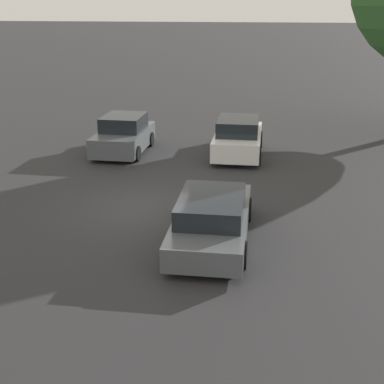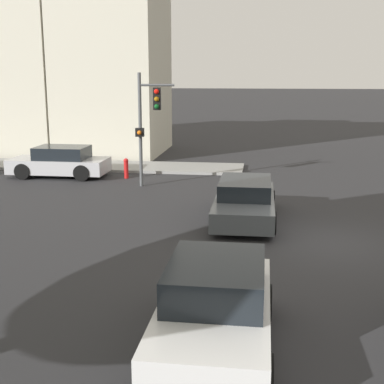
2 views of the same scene
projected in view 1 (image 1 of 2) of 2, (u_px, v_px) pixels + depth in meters
ground_plane at (144, 208)px, 16.42m from camera, size 300.00×300.00×0.00m
crossing_car_0 at (212, 219)px, 14.00m from camera, size 4.77×1.98×1.30m
crossing_car_1 at (124, 135)px, 22.28m from camera, size 3.85×2.01×1.54m
crossing_car_2 at (238, 138)px, 21.85m from camera, size 4.27×1.96×1.55m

